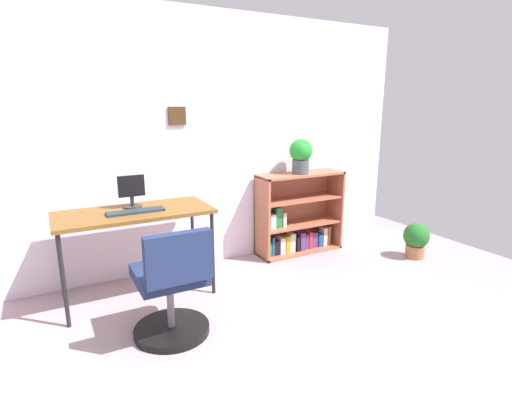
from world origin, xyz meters
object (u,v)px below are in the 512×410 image
object	(u,v)px
potted_plant_on_shelf	(301,155)
office_chair	(172,291)
desk	(134,217)
monitor	(132,191)
keyboard	(136,211)
bookshelf_low	(296,217)
potted_plant_floor	(416,239)

from	to	relation	value
potted_plant_on_shelf	office_chair	bearing A→B (deg)	-150.27
desk	monitor	world-z (taller)	monitor
monitor	desk	bearing A→B (deg)	-97.29
monitor	keyboard	bearing A→B (deg)	-94.30
office_chair	potted_plant_on_shelf	world-z (taller)	potted_plant_on_shelf
bookshelf_low	potted_plant_on_shelf	xyz separation A→B (m)	(-0.00, -0.05, 0.68)
potted_plant_on_shelf	bookshelf_low	bearing A→B (deg)	88.58
bookshelf_low	potted_plant_on_shelf	bearing A→B (deg)	-91.42
office_chair	potted_plant_floor	bearing A→B (deg)	5.29
keyboard	potted_plant_floor	xyz separation A→B (m)	(2.71, -0.42, -0.54)
keyboard	bookshelf_low	world-z (taller)	bookshelf_low
desk	potted_plant_on_shelf	xyz separation A→B (m)	(1.74, 0.22, 0.38)
keyboard	office_chair	world-z (taller)	office_chair
bookshelf_low	potted_plant_floor	size ratio (longest dim) A/B	2.57
monitor	potted_plant_on_shelf	bearing A→B (deg)	3.71
monitor	potted_plant_floor	bearing A→B (deg)	-12.43
keyboard	potted_plant_on_shelf	bearing A→B (deg)	9.29
keyboard	office_chair	size ratio (longest dim) A/B	0.54
bookshelf_low	desk	bearing A→B (deg)	-171.02
potted_plant_on_shelf	potted_plant_floor	bearing A→B (deg)	-35.85
desk	potted_plant_floor	xyz separation A→B (m)	(2.72, -0.49, -0.48)
potted_plant_on_shelf	keyboard	bearing A→B (deg)	-170.71
monitor	office_chair	size ratio (longest dim) A/B	0.33
bookshelf_low	potted_plant_on_shelf	world-z (taller)	potted_plant_on_shelf
office_chair	bookshelf_low	bearing A→B (deg)	31.09
desk	bookshelf_low	distance (m)	1.79
bookshelf_low	potted_plant_on_shelf	size ratio (longest dim) A/B	2.66
desk	office_chair	xyz separation A→B (m)	(0.07, -0.73, -0.34)
keyboard	office_chair	xyz separation A→B (m)	(0.07, -0.67, -0.40)
desk	office_chair	bearing A→B (deg)	-84.65
desk	bookshelf_low	xyz separation A→B (m)	(1.74, 0.27, -0.30)
bookshelf_low	monitor	bearing A→B (deg)	-174.51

